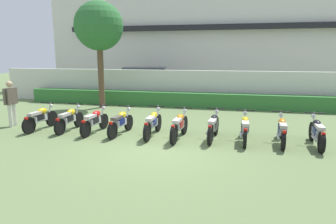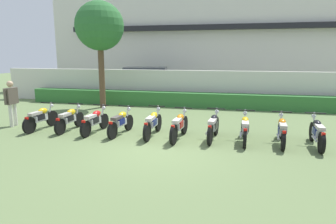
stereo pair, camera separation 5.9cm
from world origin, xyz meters
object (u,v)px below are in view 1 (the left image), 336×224
motorcycle_in_row_1 (69,119)px  motorcycle_in_row_9 (317,132)px  parked_car (147,82)px  inspector_person (11,99)px  motorcycle_in_row_5 (179,125)px  motorcycle_in_row_2 (95,121)px  motorcycle_in_row_8 (282,130)px  motorcycle_in_row_3 (121,122)px  motorcycle_in_row_6 (213,126)px  tree_near_inspector (99,27)px  motorcycle_in_row_7 (245,128)px  motorcycle_in_row_0 (40,118)px  motorcycle_in_row_4 (153,123)px

motorcycle_in_row_1 → motorcycle_in_row_9: (8.25, -0.07, 0.01)m
parked_car → inspector_person: (-2.67, -9.23, 0.11)m
motorcycle_in_row_1 → motorcycle_in_row_5: motorcycle_in_row_5 is taller
motorcycle_in_row_2 → motorcycle_in_row_8: size_ratio=0.96×
motorcycle_in_row_2 → motorcycle_in_row_3: size_ratio=1.01×
motorcycle_in_row_2 → motorcycle_in_row_6: size_ratio=0.98×
motorcycle_in_row_2 → motorcycle_in_row_9: 7.21m
tree_near_inspector → motorcycle_in_row_6: (6.06, -4.70, -3.60)m
motorcycle_in_row_3 → motorcycle_in_row_7: (4.15, 0.06, 0.00)m
tree_near_inspector → motorcycle_in_row_8: tree_near_inspector is taller
parked_car → motorcycle_in_row_0: parked_car is taller
motorcycle_in_row_0 → motorcycle_in_row_9: 9.36m
motorcycle_in_row_7 → motorcycle_in_row_8: 1.11m
inspector_person → motorcycle_in_row_0: bearing=-9.8°
motorcycle_in_row_1 → motorcycle_in_row_5: bearing=-90.3°
motorcycle_in_row_5 → motorcycle_in_row_9: motorcycle_in_row_5 is taller
motorcycle_in_row_4 → motorcycle_in_row_5: (0.94, -0.15, 0.00)m
motorcycle_in_row_7 → tree_near_inspector: bearing=57.3°
motorcycle_in_row_3 → motorcycle_in_row_8: size_ratio=0.95×
motorcycle_in_row_1 → motorcycle_in_row_6: bearing=-88.0°
inspector_person → parked_car: bearing=73.9°
tree_near_inspector → motorcycle_in_row_0: size_ratio=2.96×
motorcycle_in_row_8 → inspector_person: inspector_person is taller
parked_car → motorcycle_in_row_7: bearing=-65.8°
motorcycle_in_row_1 → motorcycle_in_row_4: motorcycle_in_row_4 is taller
tree_near_inspector → motorcycle_in_row_8: size_ratio=2.82×
motorcycle_in_row_1 → motorcycle_in_row_6: (5.16, -0.01, 0.02)m
motorcycle_in_row_1 → motorcycle_in_row_9: 8.25m
motorcycle_in_row_0 → motorcycle_in_row_6: (6.27, 0.09, 0.01)m
motorcycle_in_row_3 → motorcycle_in_row_2: bearing=95.8°
motorcycle_in_row_5 → motorcycle_in_row_1: bearing=92.5°
tree_near_inspector → motorcycle_in_row_6: tree_near_inspector is taller
motorcycle_in_row_6 → inspector_person: 7.68m
tree_near_inspector → motorcycle_in_row_4: (4.03, -4.71, -3.61)m
motorcycle_in_row_9 → motorcycle_in_row_6: bearing=91.5°
motorcycle_in_row_5 → motorcycle_in_row_8: motorcycle_in_row_5 is taller
parked_car → motorcycle_in_row_0: 9.57m
parked_car → motorcycle_in_row_8: 11.77m
motorcycle_in_row_6 → motorcycle_in_row_8: 2.09m
motorcycle_in_row_2 → motorcycle_in_row_7: motorcycle_in_row_7 is taller
parked_car → inspector_person: size_ratio=2.69×
parked_car → motorcycle_in_row_7: 11.14m
tree_near_inspector → motorcycle_in_row_4: size_ratio=2.73×
tree_near_inspector → motorcycle_in_row_1: bearing=-79.2°
tree_near_inspector → motorcycle_in_row_8: bearing=-30.0°
motorcycle_in_row_6 → motorcycle_in_row_8: size_ratio=0.98×
motorcycle_in_row_0 → parked_car: bearing=-3.4°
motorcycle_in_row_0 → motorcycle_in_row_8: size_ratio=0.95×
motorcycle_in_row_6 → motorcycle_in_row_7: (0.99, -0.01, -0.01)m
tree_near_inspector → motorcycle_in_row_0: (-0.22, -4.79, -3.61)m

